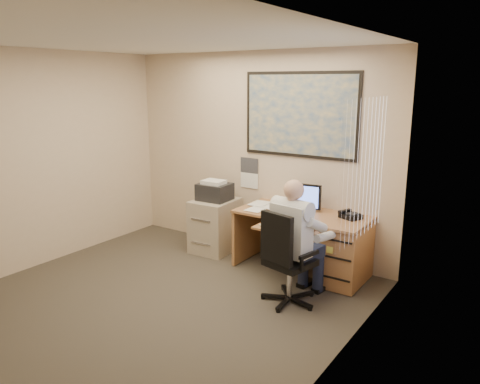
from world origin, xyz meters
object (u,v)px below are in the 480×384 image
Objects in this scene: desk at (328,242)px; person at (292,242)px; office_chair at (289,277)px; filing_cabinet at (215,221)px.

person is (-0.07, -0.79, 0.23)m from desk.
desk is 0.88m from office_chair.
filing_cabinet is (-1.67, -0.01, -0.01)m from desk.
office_chair is at bearing -93.67° from desk.
filing_cabinet is 1.80m from person.
person is at bearing -29.07° from filing_cabinet.
desk is at bearing -2.66° from filing_cabinet.
office_chair reaches higher than filing_cabinet.
filing_cabinet is at bearing 162.71° from person.
person reaches higher than desk.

